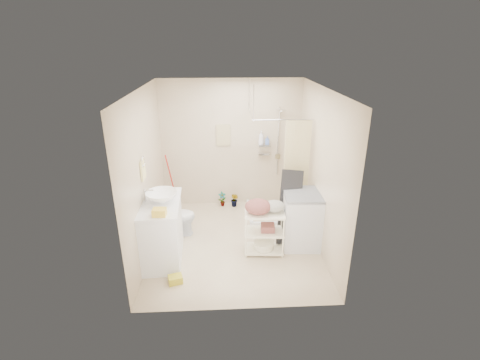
{
  "coord_description": "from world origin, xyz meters",
  "views": [
    {
      "loc": [
        -0.18,
        -5.17,
        3.27
      ],
      "look_at": [
        0.11,
        0.25,
        1.07
      ],
      "focal_mm": 26.0,
      "sensor_mm": 36.0,
      "label": 1
    }
  ],
  "objects_px": {
    "vanity": "(161,231)",
    "laundry_rack": "(264,229)",
    "washing_machine": "(302,219)",
    "toilet": "(175,216)"
  },
  "relations": [
    {
      "from": "vanity",
      "to": "washing_machine",
      "type": "height_order",
      "value": "vanity"
    },
    {
      "from": "toilet",
      "to": "laundry_rack",
      "type": "xyz_separation_m",
      "value": [
        1.51,
        -0.66,
        0.08
      ]
    },
    {
      "from": "toilet",
      "to": "laundry_rack",
      "type": "bearing_deg",
      "value": -116.01
    },
    {
      "from": "vanity",
      "to": "washing_machine",
      "type": "bearing_deg",
      "value": 4.41
    },
    {
      "from": "washing_machine",
      "to": "vanity",
      "type": "bearing_deg",
      "value": -169.82
    },
    {
      "from": "washing_machine",
      "to": "laundry_rack",
      "type": "distance_m",
      "value": 0.7
    },
    {
      "from": "vanity",
      "to": "laundry_rack",
      "type": "distance_m",
      "value": 1.64
    },
    {
      "from": "washing_machine",
      "to": "laundry_rack",
      "type": "bearing_deg",
      "value": -158.66
    },
    {
      "from": "vanity",
      "to": "toilet",
      "type": "height_order",
      "value": "vanity"
    },
    {
      "from": "vanity",
      "to": "washing_machine",
      "type": "distance_m",
      "value": 2.32
    }
  ]
}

